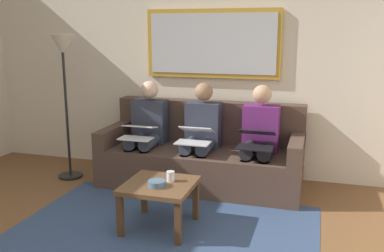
% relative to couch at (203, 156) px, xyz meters
% --- Properties ---
extents(wall_rear, '(6.00, 0.12, 2.60)m').
position_rel_couch_xyz_m(wall_rear, '(0.00, -0.48, 0.99)').
color(wall_rear, beige).
rests_on(wall_rear, ground_plane).
extents(area_rug, '(2.60, 1.80, 0.01)m').
position_rel_couch_xyz_m(area_rug, '(0.00, 1.27, -0.31)').
color(area_rug, '#33476B').
rests_on(area_rug, ground_plane).
extents(couch, '(2.20, 0.90, 0.90)m').
position_rel_couch_xyz_m(couch, '(0.00, 0.00, 0.00)').
color(couch, '#4C382D').
rests_on(couch, ground_plane).
extents(framed_mirror, '(1.58, 0.05, 0.78)m').
position_rel_couch_xyz_m(framed_mirror, '(0.00, -0.39, 1.24)').
color(framed_mirror, '#B7892D').
extents(coffee_table, '(0.59, 0.59, 0.41)m').
position_rel_couch_xyz_m(coffee_table, '(0.05, 1.22, 0.04)').
color(coffee_table, brown).
rests_on(coffee_table, ground_plane).
extents(cup, '(0.07, 0.07, 0.09)m').
position_rel_couch_xyz_m(cup, '(-0.02, 1.14, 0.15)').
color(cup, silver).
rests_on(cup, coffee_table).
extents(bowl, '(0.15, 0.15, 0.05)m').
position_rel_couch_xyz_m(bowl, '(0.05, 1.29, 0.13)').
color(bowl, slate).
rests_on(bowl, coffee_table).
extents(person_left, '(0.38, 0.58, 1.14)m').
position_rel_couch_xyz_m(person_left, '(-0.64, 0.07, 0.30)').
color(person_left, '#66236B').
rests_on(person_left, couch).
extents(laptop_black, '(0.35, 0.40, 0.17)m').
position_rel_couch_xyz_m(laptop_black, '(-0.64, 0.30, 0.32)').
color(laptop_black, black).
extents(person_middle, '(0.38, 0.58, 1.14)m').
position_rel_couch_xyz_m(person_middle, '(0.00, 0.07, 0.30)').
color(person_middle, '#2D3342').
rests_on(person_middle, couch).
extents(laptop_silver, '(0.35, 0.36, 0.16)m').
position_rel_couch_xyz_m(laptop_silver, '(0.00, 0.30, 0.31)').
color(laptop_silver, silver).
extents(person_right, '(0.38, 0.58, 1.14)m').
position_rel_couch_xyz_m(person_right, '(0.64, 0.07, 0.30)').
color(person_right, '#2D3342').
rests_on(person_right, couch).
extents(laptop_white, '(0.35, 0.32, 0.14)m').
position_rel_couch_xyz_m(laptop_white, '(0.64, 0.32, 0.31)').
color(laptop_white, white).
extents(standing_lamp, '(0.32, 0.32, 1.66)m').
position_rel_couch_xyz_m(standing_lamp, '(1.55, 0.27, 1.06)').
color(standing_lamp, black).
rests_on(standing_lamp, ground_plane).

